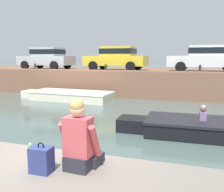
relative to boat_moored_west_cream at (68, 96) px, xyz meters
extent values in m
plane|color=#4C605B|center=(4.62, -3.93, -0.26)|extent=(400.00, 400.00, 0.00)
cube|color=brown|center=(4.62, 4.56, 0.55)|extent=(60.00, 6.00, 1.61)
cube|color=#9F6C52|center=(4.62, 1.68, 1.39)|extent=(60.00, 0.24, 0.08)
cube|color=silver|center=(0.23, -0.01, -0.04)|extent=(4.76, 2.01, 0.44)
cube|color=silver|center=(-2.56, 0.14, -0.04)|extent=(0.98, 1.02, 0.44)
cube|color=white|center=(0.23, -0.01, 0.22)|extent=(4.82, 2.07, 0.08)
cube|color=brown|center=(0.58, -0.03, 0.12)|extent=(0.32, 1.59, 0.06)
cube|color=black|center=(5.00, -4.83, -0.04)|extent=(1.01, 0.93, 0.44)
cube|color=#8C669E|center=(7.21, -4.77, 0.30)|extent=(0.21, 0.33, 0.44)
sphere|color=brown|center=(7.21, -4.77, 0.62)|extent=(0.19, 0.19, 0.19)
sphere|color=gray|center=(7.21, -4.77, 0.66)|extent=(0.17, 0.17, 0.17)
cube|color=#B7BABC|center=(-3.29, 3.02, 1.97)|extent=(3.93, 1.85, 0.64)
cube|color=#B7BABC|center=(-3.13, 3.02, 2.59)|extent=(1.99, 1.58, 0.60)
cube|color=black|center=(-3.13, 3.02, 2.59)|extent=(2.07, 1.62, 0.33)
cylinder|color=black|center=(-4.52, 2.17, 1.65)|extent=(0.61, 0.20, 0.60)
cylinder|color=black|center=(-4.46, 3.94, 1.65)|extent=(0.61, 0.20, 0.60)
cylinder|color=black|center=(-2.11, 2.10, 1.65)|extent=(0.61, 0.20, 0.60)
cylinder|color=black|center=(-2.06, 3.87, 1.65)|extent=(0.61, 0.20, 0.60)
cube|color=yellow|center=(1.99, 3.02, 1.97)|extent=(4.15, 1.89, 0.64)
cube|color=yellow|center=(2.15, 3.01, 2.59)|extent=(2.10, 1.59, 0.60)
cube|color=black|center=(2.15, 3.01, 2.59)|extent=(2.19, 1.63, 0.33)
cylinder|color=black|center=(0.68, 2.21, 1.65)|extent=(0.61, 0.21, 0.60)
cylinder|color=black|center=(0.76, 3.95, 1.65)|extent=(0.61, 0.21, 0.60)
cylinder|color=black|center=(3.21, 2.09, 1.65)|extent=(0.61, 0.21, 0.60)
cylinder|color=black|center=(3.29, 3.83, 1.65)|extent=(0.61, 0.21, 0.60)
cube|color=white|center=(7.51, 3.02, 1.97)|extent=(4.30, 1.84, 0.64)
cube|color=white|center=(7.68, 3.01, 2.59)|extent=(2.17, 1.56, 0.60)
cube|color=black|center=(7.68, 3.01, 2.59)|extent=(2.26, 1.60, 0.33)
cylinder|color=black|center=(6.16, 2.19, 1.65)|extent=(0.61, 0.20, 0.60)
cylinder|color=black|center=(6.22, 3.93, 1.65)|extent=(0.61, 0.20, 0.60)
cylinder|color=#2D2B28|center=(-3.41, 1.81, 1.53)|extent=(0.14, 0.14, 0.35)
sphere|color=#2D2B28|center=(-3.41, 1.81, 1.72)|extent=(0.15, 0.15, 0.15)
cylinder|color=#2D2B28|center=(1.70, 1.81, 1.53)|extent=(0.14, 0.14, 0.35)
sphere|color=#2D2B28|center=(1.70, 1.81, 1.72)|extent=(0.15, 0.15, 0.15)
cylinder|color=#2D2B28|center=(7.23, 1.81, 1.53)|extent=(0.14, 0.14, 0.35)
sphere|color=#2D2B28|center=(7.23, 1.81, 1.72)|extent=(0.15, 0.15, 0.15)
cube|color=#282833|center=(5.44, -10.01, 0.81)|extent=(0.36, 0.30, 0.20)
cube|color=#282833|center=(5.45, -9.79, 0.78)|extent=(0.46, 0.35, 0.14)
cube|color=#C64C51|center=(5.44, -10.01, 1.17)|extent=(0.37, 0.24, 0.52)
cylinder|color=#C64C51|center=(5.66, -9.97, 1.12)|extent=(0.11, 0.29, 0.47)
cylinder|color=#C64C51|center=(5.22, -9.94, 1.12)|extent=(0.11, 0.29, 0.47)
sphere|color=beige|center=(5.44, -10.01, 1.54)|extent=(0.20, 0.20, 0.20)
sphere|color=tan|center=(5.44, -10.02, 1.58)|extent=(0.19, 0.19, 0.19)
cylinder|color=#4CB259|center=(4.54, -9.81, 0.80)|extent=(0.06, 0.06, 0.18)
cylinder|color=white|center=(4.54, -9.81, 0.90)|extent=(0.04, 0.04, 0.02)
cube|color=navy|center=(5.01, -10.23, 0.88)|extent=(0.28, 0.20, 0.34)
cube|color=navy|center=(5.01, -10.12, 0.83)|extent=(0.22, 0.06, 0.18)
torus|color=black|center=(5.01, -10.23, 1.07)|extent=(0.10, 0.02, 0.10)
camera|label=1|loc=(6.84, -12.88, 2.21)|focal=40.00mm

